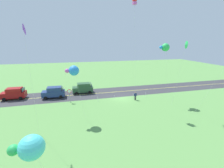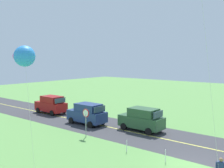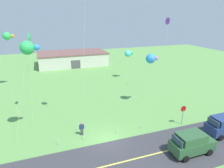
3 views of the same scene
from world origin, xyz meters
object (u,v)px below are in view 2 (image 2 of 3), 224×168
(kite_blue_mid, at_px, (24,56))
(car_parked_east_near, at_px, (87,114))
(car_suv_foreground, at_px, (142,119))
(car_parked_east_far, at_px, (51,104))
(stop_sign, at_px, (86,117))

(kite_blue_mid, bearing_deg, car_parked_east_near, -67.26)
(car_suv_foreground, distance_m, kite_blue_mid, 13.25)
(kite_blue_mid, bearing_deg, car_suv_foreground, -98.37)
(car_suv_foreground, relative_size, kite_blue_mid, 0.56)
(car_parked_east_far, relative_size, car_parked_east_near, 1.00)
(stop_sign, bearing_deg, car_parked_east_far, -22.57)
(car_suv_foreground, height_order, car_parked_east_near, same)
(car_suv_foreground, distance_m, car_parked_east_far, 13.54)
(car_parked_east_far, distance_m, kite_blue_mid, 17.37)
(stop_sign, bearing_deg, car_suv_foreground, -119.23)
(car_parked_east_far, bearing_deg, kite_blue_mid, 136.55)
(car_parked_east_far, xyz_separation_m, kite_blue_mid, (-11.82, 11.20, 6.06))
(car_parked_east_near, distance_m, stop_sign, 4.69)
(stop_sign, relative_size, kite_blue_mid, 0.32)
(car_parked_east_near, xyz_separation_m, stop_sign, (-3.19, 3.38, 0.65))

